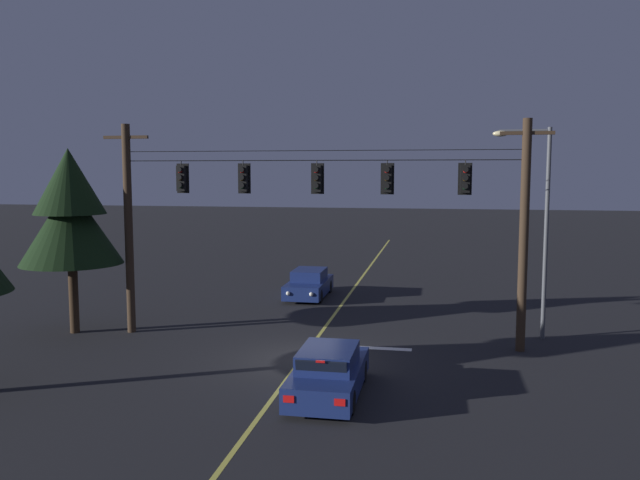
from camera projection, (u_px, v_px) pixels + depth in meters
ground_plane at (301, 359)px, 21.59m from camera, size 180.00×180.00×0.00m
lane_centre_stripe at (340, 307)px, 29.83m from camera, size 0.14×60.00×0.01m
stop_bar_paint at (364, 347)px, 23.03m from camera, size 3.40×0.36×0.01m
signal_span_assembly at (315, 229)px, 23.52m from camera, size 16.51×0.32×8.08m
traffic_light_leftmost at (181, 178)px, 24.24m from camera, size 0.48×0.41×1.22m
traffic_light_left_inner at (243, 178)px, 23.80m from camera, size 0.48×0.41×1.22m
traffic_light_centre at (317, 179)px, 23.29m from camera, size 0.48×0.41×1.22m
traffic_light_right_inner at (387, 179)px, 22.83m from camera, size 0.48×0.41×1.22m
traffic_light_rightmost at (465, 179)px, 22.34m from camera, size 0.48×0.41×1.22m
car_waiting_near_lane at (329, 373)px, 18.06m from camera, size 1.80×4.33×1.39m
car_oncoming_lead at (309, 284)px, 32.29m from camera, size 1.80×4.42×1.39m
street_lamp_corner at (538, 213)px, 23.85m from camera, size 2.11×0.30×7.90m
tree_verge_far at (70, 212)px, 24.70m from camera, size 3.88×3.88×7.17m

